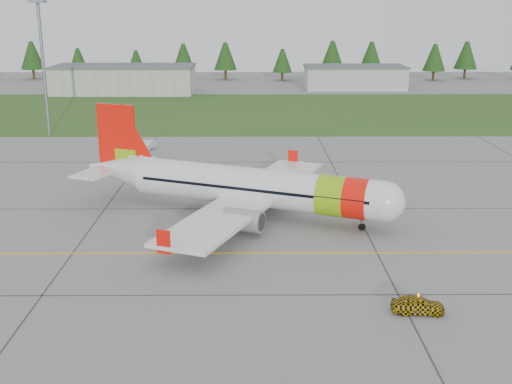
{
  "coord_description": "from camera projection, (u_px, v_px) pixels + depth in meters",
  "views": [
    {
      "loc": [
        -0.26,
        -41.12,
        19.44
      ],
      "look_at": [
        0.09,
        14.56,
        3.32
      ],
      "focal_mm": 45.0,
      "sensor_mm": 36.0,
      "label": 1
    }
  ],
  "objects": [
    {
      "name": "grass_strip",
      "position": [
        253.0,
        111.0,
        123.66
      ],
      "size": [
        320.0,
        50.0,
        0.03
      ],
      "primitive_type": "cube",
      "color": "#30561E",
      "rests_on": "ground"
    },
    {
      "name": "follow_me_car",
      "position": [
        419.0,
        289.0,
        41.85
      ],
      "size": [
        1.29,
        1.48,
        3.46
      ],
      "primitive_type": "imported",
      "rotation": [
        0.0,
        0.0,
        1.49
      ],
      "color": "gold",
      "rests_on": "ground"
    },
    {
      "name": "taxi_guideline",
      "position": [
        255.0,
        253.0,
        52.58
      ],
      "size": [
        120.0,
        0.25,
        0.02
      ],
      "primitive_type": "cube",
      "color": "gold",
      "rests_on": "ground"
    },
    {
      "name": "ground",
      "position": [
        256.0,
        295.0,
        44.9
      ],
      "size": [
        320.0,
        320.0,
        0.0
      ],
      "primitive_type": "plane",
      "color": "gray",
      "rests_on": "ground"
    },
    {
      "name": "service_van",
      "position": [
        147.0,
        136.0,
        90.25
      ],
      "size": [
        1.64,
        1.58,
        3.95
      ],
      "primitive_type": "imported",
      "rotation": [
        0.0,
        0.0,
        -0.23
      ],
      "color": "silver",
      "rests_on": "ground"
    },
    {
      "name": "hangar_west",
      "position": [
        125.0,
        80.0,
        149.54
      ],
      "size": [
        32.0,
        14.0,
        6.0
      ],
      "primitive_type": "cube",
      "color": "#A8A8A3",
      "rests_on": "ground"
    },
    {
      "name": "treeline",
      "position": [
        253.0,
        61.0,
        176.07
      ],
      "size": [
        160.0,
        8.0,
        10.0
      ],
      "primitive_type": null,
      "color": "#1C3F14",
      "rests_on": "ground"
    },
    {
      "name": "hangar_east",
      "position": [
        354.0,
        78.0,
        157.68
      ],
      "size": [
        24.0,
        12.0,
        5.2
      ],
      "primitive_type": "cube",
      "color": "#A8A8A3",
      "rests_on": "ground"
    },
    {
      "name": "aircraft",
      "position": [
        248.0,
        187.0,
        61.26
      ],
      "size": [
        31.44,
        29.86,
        9.99
      ],
      "rotation": [
        0.0,
        0.0,
        -0.39
      ],
      "color": "silver",
      "rests_on": "ground"
    },
    {
      "name": "floodlight_mast",
      "position": [
        44.0,
        71.0,
        97.64
      ],
      "size": [
        0.5,
        0.5,
        20.0
      ],
      "primitive_type": "cylinder",
      "color": "slate",
      "rests_on": "ground"
    }
  ]
}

